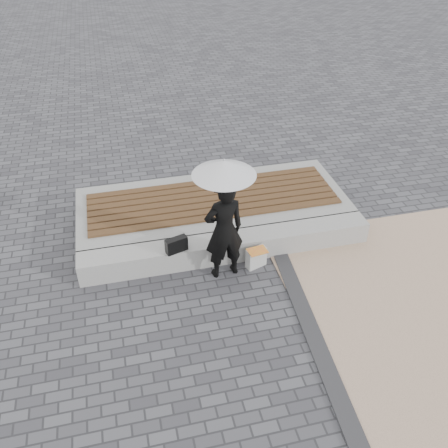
# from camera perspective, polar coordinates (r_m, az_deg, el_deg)

# --- Properties ---
(ground) EXTENTS (80.00, 80.00, 0.00)m
(ground) POSITION_cam_1_polar(r_m,az_deg,el_deg) (7.47, 3.49, -11.31)
(ground) COLOR #4E4E53
(ground) RESTS_ON ground
(edging_band) EXTENTS (0.61, 5.20, 0.04)m
(edging_band) POSITION_cam_1_polar(r_m,az_deg,el_deg) (7.36, 10.38, -12.83)
(edging_band) COLOR #303032
(edging_band) RESTS_ON ground
(seating_ledge) EXTENTS (5.00, 0.45, 0.40)m
(seating_ledge) POSITION_cam_1_polar(r_m,az_deg,el_deg) (8.47, 0.47, -2.64)
(seating_ledge) COLOR #A4A49F
(seating_ledge) RESTS_ON ground
(timber_platform) EXTENTS (5.00, 2.00, 0.40)m
(timber_platform) POSITION_cam_1_polar(r_m,az_deg,el_deg) (9.41, -1.29, 1.80)
(timber_platform) COLOR gray
(timber_platform) RESTS_ON ground
(timber_decking) EXTENTS (4.60, 1.40, 0.04)m
(timber_decking) POSITION_cam_1_polar(r_m,az_deg,el_deg) (9.28, -1.31, 2.93)
(timber_decking) COLOR brown
(timber_decking) RESTS_ON timber_platform
(woman) EXTENTS (0.69, 0.51, 1.76)m
(woman) POSITION_cam_1_polar(r_m,az_deg,el_deg) (7.70, 0.00, -0.72)
(woman) COLOR black
(woman) RESTS_ON ground
(parasol) EXTENTS (0.95, 0.95, 1.21)m
(parasol) POSITION_cam_1_polar(r_m,az_deg,el_deg) (7.09, 0.00, 6.48)
(parasol) COLOR #B7B8BD
(parasol) RESTS_ON ground
(handbag) EXTENTS (0.38, 0.23, 0.25)m
(handbag) POSITION_cam_1_polar(r_m,az_deg,el_deg) (8.02, -5.50, -2.40)
(handbag) COLOR black
(handbag) RESTS_ON seating_ledge
(canvas_tote) EXTENTS (0.37, 0.25, 0.36)m
(canvas_tote) POSITION_cam_1_polar(r_m,az_deg,el_deg) (8.29, 3.72, -3.87)
(canvas_tote) COLOR beige
(canvas_tote) RESTS_ON ground
(magazine) EXTENTS (0.34, 0.27, 0.01)m
(magazine) POSITION_cam_1_polar(r_m,az_deg,el_deg) (8.14, 3.87, -3.09)
(magazine) COLOR red
(magazine) RESTS_ON canvas_tote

